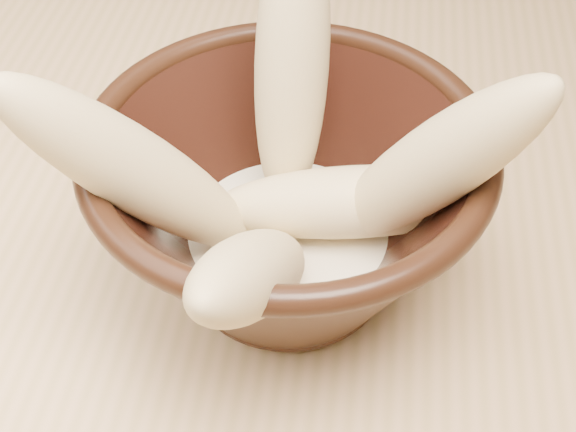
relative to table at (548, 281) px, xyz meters
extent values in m
cube|color=tan|center=(0.00, 0.00, 0.06)|extent=(1.20, 0.80, 0.04)
cylinder|color=tan|center=(-0.54, 0.34, -0.32)|extent=(0.05, 0.05, 0.71)
cylinder|color=black|center=(-0.19, -0.09, 0.09)|extent=(0.10, 0.10, 0.01)
cylinder|color=black|center=(-0.19, -0.09, 0.11)|extent=(0.10, 0.10, 0.01)
torus|color=black|center=(-0.19, -0.09, 0.19)|extent=(0.22, 0.22, 0.02)
cylinder|color=beige|center=(-0.19, -0.09, 0.12)|extent=(0.13, 0.13, 0.02)
ellipsoid|color=#D0B57B|center=(-0.19, -0.04, 0.21)|extent=(0.04, 0.09, 0.18)
ellipsoid|color=#D0B57B|center=(-0.26, -0.13, 0.20)|extent=(0.15, 0.11, 0.17)
ellipsoid|color=#D0B57B|center=(-0.11, -0.10, 0.20)|extent=(0.14, 0.10, 0.17)
ellipsoid|color=#D0B57B|center=(-0.15, -0.09, 0.15)|extent=(0.17, 0.06, 0.05)
ellipsoid|color=#D0B57B|center=(-0.19, -0.17, 0.18)|extent=(0.06, 0.15, 0.13)
camera|label=1|loc=(-0.15, -0.41, 0.47)|focal=50.00mm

